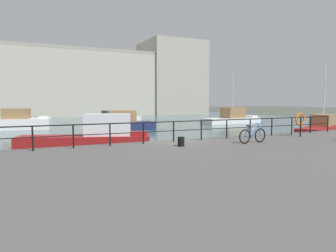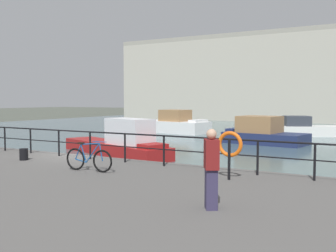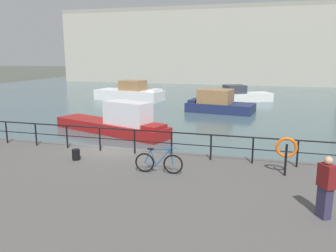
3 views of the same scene
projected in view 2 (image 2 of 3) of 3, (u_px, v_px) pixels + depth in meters
ground_plane at (78, 180)px, 16.94m from camera, size 240.00×240.00×0.00m
water_basin at (274, 131)px, 43.03m from camera, size 80.00×60.00×0.01m
moored_blue_motorboat at (263, 133)px, 30.83m from camera, size 6.45×3.80×2.10m
moored_cabin_cruiser at (172, 124)px, 41.15m from camera, size 8.41×4.18×2.33m
moored_white_yacht at (120, 143)px, 24.24m from camera, size 9.22×4.88×2.27m
moored_red_daysailer at (304, 129)px, 37.15m from camera, size 7.00×5.05×1.86m
quay_railing at (59, 138)px, 16.33m from camera, size 23.23×0.07×1.08m
parked_bicycle at (89, 159)px, 12.88m from camera, size 1.77×0.21×0.98m
mooring_bollard at (24, 154)px, 15.26m from camera, size 0.32×0.32×0.44m
life_ring_stand at (230, 146)px, 11.52m from camera, size 0.75×0.16×1.40m
standing_person at (211, 168)px, 8.43m from camera, size 0.47×0.52×1.69m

